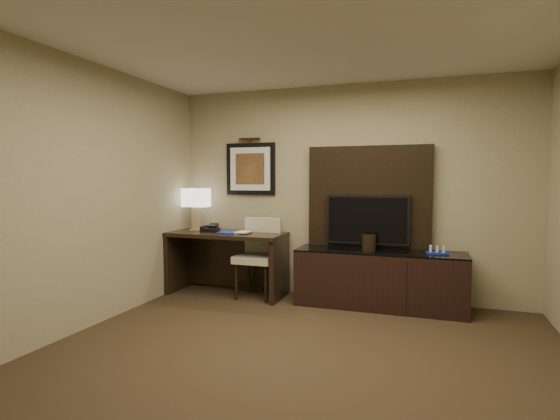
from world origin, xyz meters
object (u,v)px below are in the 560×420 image
at_px(desk, 227,263).
at_px(tv, 367,219).
at_px(table_lamp, 196,208).
at_px(desk_chair, 257,257).
at_px(desk_phone, 210,228).
at_px(credenza, 379,279).
at_px(minibar_tray, 437,250).
at_px(ice_bucket, 369,243).

xyz_separation_m(desk, tv, (1.78, 0.24, 0.61)).
distance_m(desk, table_lamp, 0.88).
distance_m(desk, desk_chair, 0.45).
relative_size(table_lamp, desk_phone, 2.82).
xyz_separation_m(credenza, table_lamp, (-2.46, 0.05, 0.79)).
bearing_deg(tv, desk, -172.34).
distance_m(credenza, minibar_tray, 0.74).
height_order(desk_phone, minibar_tray, desk_phone).
height_order(desk_chair, ice_bucket, desk_chair).
bearing_deg(desk_chair, tv, 11.50).
bearing_deg(desk, desk_phone, 177.31).
relative_size(desk_chair, desk_phone, 4.79).
distance_m(desk, credenza, 1.96).
bearing_deg(desk_chair, minibar_tray, 2.08).
bearing_deg(tv, table_lamp, -176.46).
distance_m(credenza, desk_phone, 2.27).
xyz_separation_m(desk_phone, minibar_tray, (2.84, 0.03, -0.16)).
height_order(credenza, ice_bucket, ice_bucket).
distance_m(table_lamp, ice_bucket, 2.36).
bearing_deg(tv, credenza, -47.58).
relative_size(credenza, tv, 1.95).
distance_m(desk_phone, ice_bucket, 2.08).
height_order(tv, table_lamp, table_lamp).
xyz_separation_m(desk, minibar_tray, (2.59, 0.04, 0.30)).
height_order(table_lamp, desk_phone, table_lamp).
distance_m(credenza, table_lamp, 2.59).
height_order(tv, desk_phone, tv).
height_order(tv, minibar_tray, tv).
bearing_deg(minibar_tray, desk, -179.09).
distance_m(table_lamp, minibar_tray, 3.12).
xyz_separation_m(credenza, desk_phone, (-2.21, -0.04, 0.54)).
xyz_separation_m(desk, desk_phone, (-0.25, 0.01, 0.46)).
height_order(credenza, minibar_tray, minibar_tray).
bearing_deg(desk_phone, credenza, -6.09).
bearing_deg(credenza, ice_bucket, -177.92).
bearing_deg(minibar_tray, table_lamp, 178.94).
relative_size(credenza, ice_bucket, 10.56).
xyz_separation_m(tv, ice_bucket, (0.05, -0.19, -0.26)).
height_order(desk, minibar_tray, desk).
relative_size(desk_phone, minibar_tray, 0.95).
bearing_deg(credenza, desk_chair, -177.05).
bearing_deg(credenza, table_lamp, 178.83).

